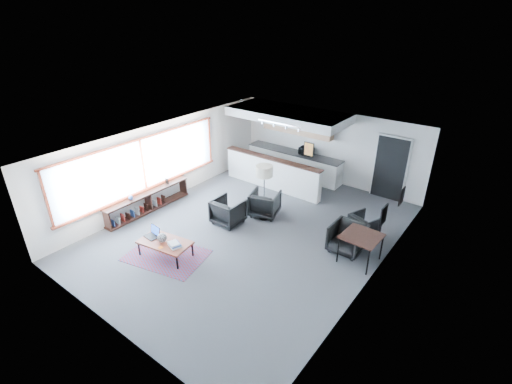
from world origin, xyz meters
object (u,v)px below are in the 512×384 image
Objects in this scene: book_stack at (175,245)px; laptop at (153,233)px; ceramic_pot at (162,238)px; microwave at (306,150)px; dining_chair_far at (364,225)px; armchair_left at (228,210)px; coffee_table at (165,243)px; floor_lamp at (264,173)px; armchair_right at (265,202)px; dining_chair_near at (347,239)px; dining_table at (361,238)px.

laptop is at bearing -179.36° from book_stack.
microwave is at bearing 86.56° from ceramic_pot.
laptop is 0.67× the size of dining_chair_far.
microwave reaches higher than armchair_left.
microwave reaches higher than dining_chair_far.
microwave is at bearing 77.65° from coffee_table.
armchair_left is 1.53m from floor_lamp.
floor_lamp is (0.91, 3.12, 0.94)m from ceramic_pot.
coffee_table is 3.38m from floor_lamp.
armchair_left is at bearing 94.15° from book_stack.
book_stack is (0.40, 0.06, -0.07)m from ceramic_pot.
armchair_right is 1.68× the size of microwave.
dining_chair_far is (4.08, 4.03, -0.22)m from laptop.
armchair_left is at bearing 49.25° from dining_chair_far.
microwave reaches higher than coffee_table.
coffee_table is at bearing -140.15° from dining_chair_near.
armchair_right is 0.92× the size of dining_table.
ceramic_pot is 0.41m from book_stack.
dining_table is at bearing 37.16° from book_stack.
ceramic_pot is at bearing -140.11° from dining_chair_near.
dining_chair_near reaches higher than dining_chair_far.
armchair_right is 1.17× the size of dining_chair_near.
armchair_left is (0.20, 2.22, 0.02)m from coffee_table.
dining_chair_far is at bearing 107.59° from dining_table.
armchair_right is at bearing 75.50° from laptop.
floor_lamp is 3.17m from dining_chair_far.
laptop is 6.48m from microwave.
armchair_left is 0.91× the size of dining_table.
dining_chair_far is at bearing 50.71° from book_stack.
coffee_table is 2.42× the size of dining_chair_far.
ceramic_pot is at bearing -95.07° from microwave.
microwave is (0.15, 4.19, 0.68)m from armchair_left.
microwave is at bearing -14.30° from dining_chair_far.
ceramic_pot is at bearing -1.02° from laptop.
microwave is at bearing 90.07° from book_stack.
ceramic_pot is 5.50m from dining_chair_far.
dining_table reaches higher than book_stack.
armchair_left is at bearing 44.78° from armchair_right.
dining_chair_near is at bearing 155.93° from dining_table.
dining_chair_far is at bearing 87.54° from dining_chair_near.
dining_table is at bearing 25.57° from coffee_table.
armchair_left is at bearing -167.10° from dining_chair_near.
book_stack is 0.47× the size of armchair_right.
dining_chair_far is 1.17× the size of microwave.
armchair_left is at bearing -93.70° from microwave.
ceramic_pot is 0.40× the size of dining_chair_far.
microwave reaches higher than dining_chair_near.
dining_table is (3.68, 2.79, 0.20)m from book_stack.
dining_chair_far reaches higher than book_stack.
coffee_table is at bearing 84.06° from armchair_left.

